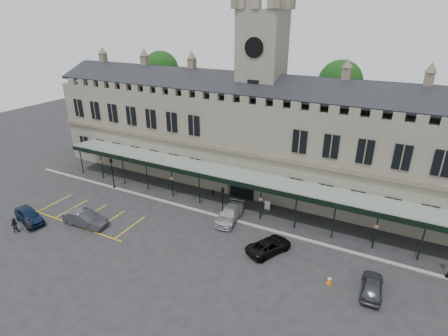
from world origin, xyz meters
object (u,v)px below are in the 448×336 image
at_px(traffic_cone, 329,280).
at_px(person_b, 15,225).
at_px(clock_tower, 261,87).
at_px(car_left_a, 29,216).
at_px(station_building, 258,138).
at_px(car_left_b, 85,218).
at_px(car_van, 269,246).
at_px(lamp_post_mid, 223,201).
at_px(sign_board, 267,205).
at_px(lamp_post_left, 112,170).
at_px(person_a, 30,225).
at_px(car_taxi, 230,214).
at_px(car_right_a, 372,286).

distance_m(traffic_cone, person_b, 32.38).
distance_m(clock_tower, traffic_cone, 24.28).
bearing_deg(person_b, car_left_a, -113.92).
distance_m(station_building, car_left_b, 23.26).
distance_m(traffic_cone, car_van, 6.50).
xyz_separation_m(lamp_post_mid, sign_board, (3.56, 4.66, -1.99)).
xyz_separation_m(sign_board, person_b, (-22.26, -16.76, 0.25)).
xyz_separation_m(lamp_post_mid, car_left_a, (-19.09, -10.13, -1.75)).
relative_size(lamp_post_left, traffic_cone, 5.78).
bearing_deg(lamp_post_left, person_a, -91.59).
height_order(lamp_post_left, car_left_a, lamp_post_left).
xyz_separation_m(car_taxi, person_a, (-17.69, -11.97, 0.16)).
bearing_deg(car_taxi, car_left_a, -156.83).
bearing_deg(sign_board, clock_tower, 121.99).
relative_size(station_building, lamp_post_left, 13.68).
distance_m(lamp_post_left, person_a, 12.19).
relative_size(lamp_post_left, car_taxi, 0.84).
bearing_deg(car_left_a, sign_board, -40.95).
xyz_separation_m(station_building, car_taxi, (1.00, -10.49, -5.71)).
xyz_separation_m(clock_tower, car_left_b, (-12.65, -18.77, -12.28)).
bearing_deg(clock_tower, car_left_a, -131.38).
height_order(clock_tower, car_van, clock_tower).
bearing_deg(car_right_a, car_van, -10.80).
xyz_separation_m(clock_tower, car_left_a, (-18.69, -21.21, -12.31)).
bearing_deg(lamp_post_left, car_taxi, -0.33).
bearing_deg(car_right_a, car_taxi, -19.74).
height_order(lamp_post_left, traffic_cone, lamp_post_left).
bearing_deg(sign_board, traffic_cone, -45.25).
height_order(lamp_post_mid, sign_board, lamp_post_mid).
bearing_deg(person_a, car_van, -22.25).
xyz_separation_m(lamp_post_left, person_a, (-0.33, -12.07, -1.69)).
distance_m(clock_tower, car_left_b, 25.75).
relative_size(car_left_a, car_left_b, 0.93).
xyz_separation_m(lamp_post_mid, person_a, (-17.09, -11.45, -1.64)).
height_order(car_left_b, person_a, person_a).
relative_size(lamp_post_mid, person_a, 2.36).
relative_size(car_van, person_b, 2.91).
xyz_separation_m(station_building, car_van, (7.02, -13.92, -5.81)).
bearing_deg(car_left_b, car_right_a, -87.85).
bearing_deg(car_taxi, car_left_b, -154.22).
bearing_deg(person_a, lamp_post_left, 46.36).
height_order(traffic_cone, person_a, person_a).
distance_m(clock_tower, lamp_post_left, 22.08).
bearing_deg(car_left_a, station_building, -25.59).
xyz_separation_m(traffic_cone, car_left_b, (-25.88, -2.90, 0.46)).
xyz_separation_m(station_building, person_a, (-16.69, -22.45, -5.56)).
bearing_deg(car_van, car_taxi, -1.64).
distance_m(sign_board, car_van, 8.17).
distance_m(lamp_post_left, car_left_a, 11.14).
bearing_deg(car_right_a, station_building, -45.27).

